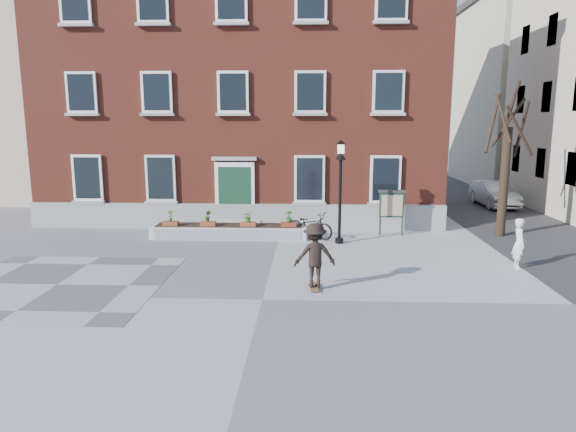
{
  "coord_description": "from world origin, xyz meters",
  "views": [
    {
      "loc": [
        1.23,
        -12.79,
        4.63
      ],
      "look_at": [
        0.5,
        4.0,
        1.5
      ],
      "focal_mm": 32.0,
      "sensor_mm": 36.0,
      "label": 1
    }
  ],
  "objects_px": {
    "bicycle": "(310,225)",
    "skateboarder": "(315,255)",
    "notice_board": "(392,205)",
    "bystander": "(519,243)",
    "lamp_post": "(340,177)",
    "parked_car": "(494,194)"
  },
  "relations": [
    {
      "from": "lamp_post",
      "to": "skateboarder",
      "type": "xyz_separation_m",
      "value": [
        -0.99,
        -5.5,
        -1.57
      ]
    },
    {
      "from": "parked_car",
      "to": "lamp_post",
      "type": "xyz_separation_m",
      "value": [
        -8.93,
        -8.97,
        1.85
      ]
    },
    {
      "from": "bicycle",
      "to": "skateboarder",
      "type": "xyz_separation_m",
      "value": [
        0.15,
        -6.27,
        0.43
      ]
    },
    {
      "from": "bicycle",
      "to": "notice_board",
      "type": "xyz_separation_m",
      "value": [
        3.32,
        0.69,
        0.73
      ]
    },
    {
      "from": "bystander",
      "to": "lamp_post",
      "type": "xyz_separation_m",
      "value": [
        -5.5,
        3.14,
        1.74
      ]
    },
    {
      "from": "bystander",
      "to": "notice_board",
      "type": "height_order",
      "value": "notice_board"
    },
    {
      "from": "bystander",
      "to": "lamp_post",
      "type": "bearing_deg",
      "value": 64.65
    },
    {
      "from": "notice_board",
      "to": "skateboarder",
      "type": "bearing_deg",
      "value": -114.55
    },
    {
      "from": "bystander",
      "to": "skateboarder",
      "type": "distance_m",
      "value": 6.91
    },
    {
      "from": "skateboarder",
      "to": "notice_board",
      "type": "bearing_deg",
      "value": 65.45
    },
    {
      "from": "parked_car",
      "to": "notice_board",
      "type": "xyz_separation_m",
      "value": [
        -6.74,
        -7.5,
        0.57
      ]
    },
    {
      "from": "bystander",
      "to": "notice_board",
      "type": "distance_m",
      "value": 5.69
    },
    {
      "from": "bicycle",
      "to": "parked_car",
      "type": "distance_m",
      "value": 12.97
    },
    {
      "from": "notice_board",
      "to": "bystander",
      "type": "bearing_deg",
      "value": -54.28
    },
    {
      "from": "bicycle",
      "to": "notice_board",
      "type": "bearing_deg",
      "value": -48.66
    },
    {
      "from": "bicycle",
      "to": "bystander",
      "type": "distance_m",
      "value": 7.71
    },
    {
      "from": "bystander",
      "to": "lamp_post",
      "type": "height_order",
      "value": "lamp_post"
    },
    {
      "from": "lamp_post",
      "to": "skateboarder",
      "type": "relative_size",
      "value": 2.1
    },
    {
      "from": "bicycle",
      "to": "skateboarder",
      "type": "bearing_deg",
      "value": -149.04
    },
    {
      "from": "lamp_post",
      "to": "skateboarder",
      "type": "distance_m",
      "value": 5.8
    },
    {
      "from": "skateboarder",
      "to": "lamp_post",
      "type": "bearing_deg",
      "value": 79.8
    },
    {
      "from": "parked_car",
      "to": "bystander",
      "type": "relative_size",
      "value": 2.61
    }
  ]
}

